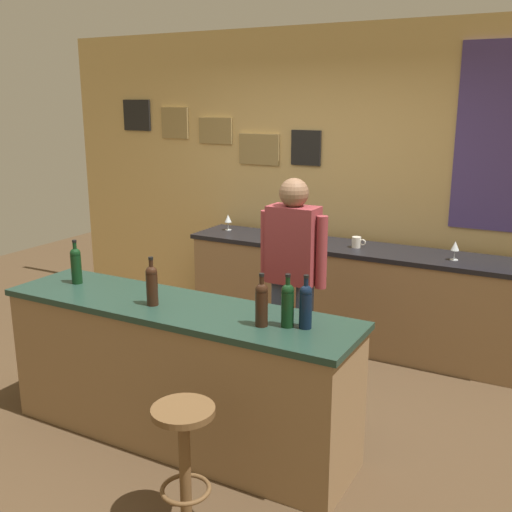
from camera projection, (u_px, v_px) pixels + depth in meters
ground_plane at (213, 410)px, 4.30m from camera, size 10.00×10.00×0.00m
back_wall at (329, 180)px, 5.66m from camera, size 6.00×0.09×2.80m
bar_counter at (178, 373)px, 3.85m from camera, size 2.36×0.60×0.92m
side_counter at (349, 295)px, 5.41m from camera, size 3.03×0.56×0.90m
bartender at (293, 272)px, 4.38m from camera, size 0.52×0.21×1.62m
bar_stool at (184, 447)px, 3.03m from camera, size 0.32×0.32×0.68m
wine_bottle_a at (76, 264)px, 4.13m from camera, size 0.07×0.07×0.31m
wine_bottle_b at (152, 284)px, 3.69m from camera, size 0.07×0.07×0.31m
wine_bottle_c at (262, 303)px, 3.35m from camera, size 0.07×0.07×0.31m
wine_bottle_d at (288, 303)px, 3.34m from camera, size 0.07×0.07×0.31m
wine_bottle_e at (306, 305)px, 3.32m from camera, size 0.07×0.07×0.31m
wine_glass_a at (228, 219)px, 5.92m from camera, size 0.07×0.07×0.16m
wine_glass_b at (455, 247)px, 4.81m from camera, size 0.07×0.07×0.16m
coffee_mug at (357, 242)px, 5.24m from camera, size 0.12×0.08×0.09m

